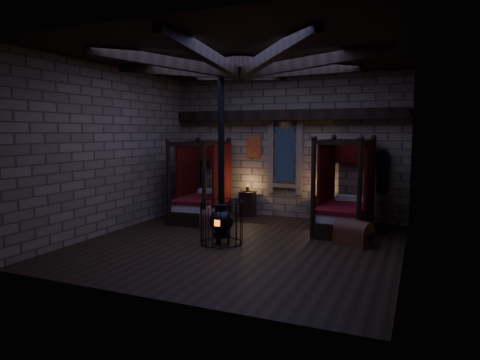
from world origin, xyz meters
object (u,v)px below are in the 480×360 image
at_px(trunk_left, 214,219).
at_px(stove, 222,218).
at_px(bed_left, 202,200).
at_px(trunk_right, 354,233).
at_px(bed_right, 345,209).

distance_m(trunk_left, stove, 1.76).
bearing_deg(trunk_left, bed_left, 110.12).
xyz_separation_m(trunk_right, stove, (-2.80, -1.13, 0.35)).
bearing_deg(trunk_right, trunk_left, -160.64).
xyz_separation_m(bed_left, trunk_right, (4.57, -1.26, -0.30)).
bearing_deg(trunk_left, trunk_right, -26.60).
xyz_separation_m(trunk_left, stove, (0.93, -1.44, 0.38)).
bearing_deg(bed_right, trunk_right, -70.33).
bearing_deg(trunk_left, bed_right, -5.06).
relative_size(bed_right, trunk_left, 2.84).
distance_m(bed_right, trunk_left, 3.46).
relative_size(bed_right, stove, 0.58).
bearing_deg(stove, bed_left, 121.71).
bearing_deg(stove, trunk_right, 17.15).
height_order(trunk_right, stove, stove).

